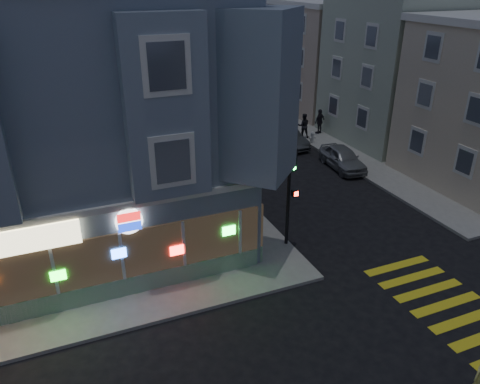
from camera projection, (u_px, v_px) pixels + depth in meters
ground at (282, 329)px, 16.77m from camera, size 120.00×120.00×0.00m
sidewalk_ne at (387, 109)px, 44.00m from camera, size 24.00×42.00×0.15m
corner_building at (60, 113)px, 21.39m from camera, size 14.60×14.60×11.40m
row_house_b at (419, 66)px, 34.67m from camera, size 12.00×8.60×10.50m
row_house_c at (348, 58)px, 42.51m from camera, size 12.00×8.60×9.00m
row_house_d at (300, 38)px, 49.71m from camera, size 12.00×8.60×10.50m
utility_pole at (280, 63)px, 38.99m from camera, size 2.20×0.30×9.00m
street_tree_near at (252, 62)px, 44.44m from camera, size 3.00×3.00×5.30m
street_tree_far at (223, 51)px, 51.13m from camera, size 3.00×3.00×5.30m
pedestrian_a at (304, 126)px, 35.60m from camera, size 1.10×0.99×1.87m
pedestrian_b at (320, 121)px, 36.56m from camera, size 1.22×0.86×1.92m
parked_car_a at (343, 158)px, 30.37m from camera, size 2.11×4.37×1.44m
parked_car_b at (288, 138)px, 34.29m from camera, size 1.69×4.19×1.35m
parked_car_c at (272, 118)px, 39.10m from camera, size 1.82×4.42×1.28m
parked_car_d at (239, 98)px, 45.18m from camera, size 2.51×4.81×1.29m
traffic_signal at (291, 181)px, 20.40m from camera, size 0.57×0.53×4.77m
fire_hydrant at (312, 137)px, 34.66m from camera, size 0.50×0.29×0.87m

